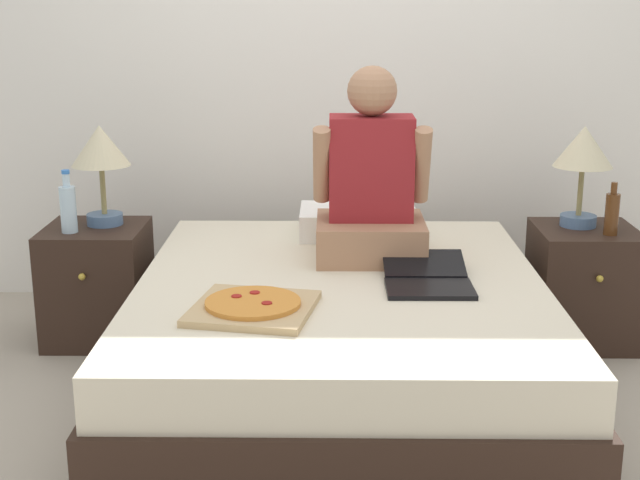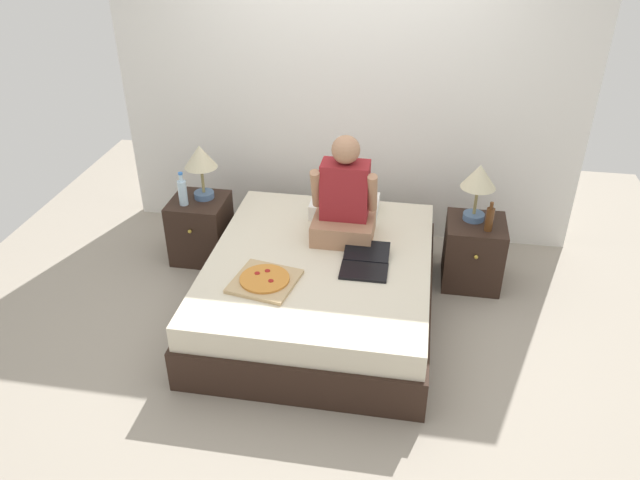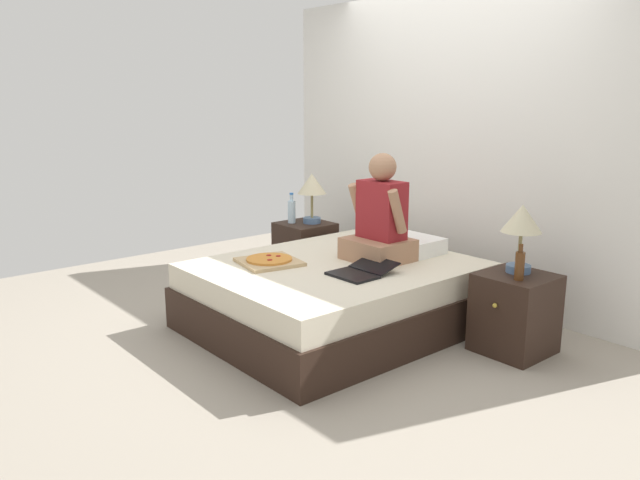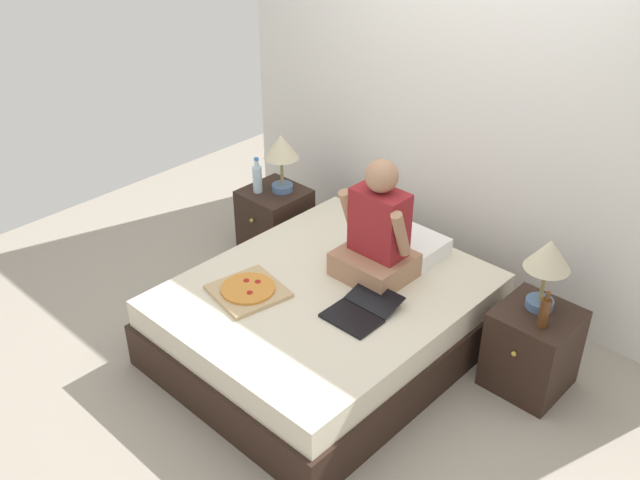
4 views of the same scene
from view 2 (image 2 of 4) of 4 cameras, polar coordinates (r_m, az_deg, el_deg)
The scene contains 13 objects.
ground_plane at distance 4.64m, azimuth -0.01°, elevation -6.59°, with size 5.84×5.84×0.00m, color #9E9384.
wall_back at distance 5.21m, azimuth 2.49°, elevation 13.38°, with size 3.84×0.12×2.50m, color silver.
bed at distance 4.50m, azimuth -0.01°, elevation -4.21°, with size 1.58×1.90×0.48m.
nightstand_left at distance 5.23m, azimuth -10.84°, elevation 1.05°, with size 0.44×0.47×0.53m.
lamp_on_left_nightstand at distance 5.00m, azimuth -10.88°, elevation 7.17°, with size 0.26×0.26×0.45m.
water_bottle at distance 5.01m, azimuth -12.45°, elevation 4.33°, with size 0.07×0.07×0.28m.
nightstand_right at distance 4.96m, azimuth 13.81°, elevation -1.11°, with size 0.44×0.47×0.53m.
lamp_on_right_nightstand at distance 4.73m, azimuth 14.31°, elevation 5.31°, with size 0.26×0.26×0.45m.
beer_bottle at distance 4.71m, azimuth 15.24°, elevation 1.89°, with size 0.06×0.06×0.23m.
pillow at distance 4.89m, azimuth 2.28°, elevation 3.09°, with size 0.52×0.34×0.12m, color white.
person_seated at distance 4.48m, azimuth 2.24°, elevation 3.54°, with size 0.47×0.40×0.78m.
laptop at distance 4.26m, azimuth 4.12°, elevation -2.24°, with size 0.32×0.42×0.07m.
pizza_box at distance 4.11m, azimuth -5.08°, elevation -3.70°, with size 0.47×0.47×0.05m.
Camera 2 is at (0.62, -3.62, 2.83)m, focal length 35.00 mm.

